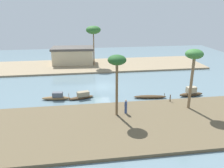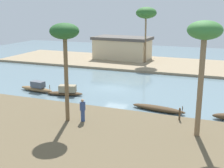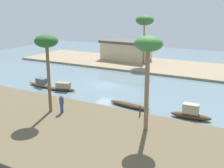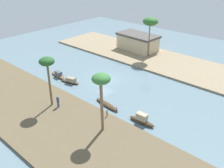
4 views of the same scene
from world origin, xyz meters
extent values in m
plane|color=slate|center=(0.00, 0.00, 0.00)|extent=(75.54, 75.54, 0.00)
cube|color=brown|center=(0.00, -14.04, 0.17)|extent=(47.47, 12.30, 0.33)
cube|color=#937F60|center=(0.00, 14.04, 0.17)|extent=(47.47, 12.30, 0.33)
ellipsoid|color=brown|center=(-7.16, -4.90, 0.24)|extent=(4.19, 1.33, 0.48)
cube|color=#4C515B|center=(-6.92, -4.92, 0.81)|extent=(1.50, 0.94, 0.64)
cylinder|color=brown|center=(-5.36, -5.10, 0.68)|extent=(0.07, 0.07, 0.50)
ellipsoid|color=#47331E|center=(6.30, -6.31, 0.22)|extent=(4.85, 1.51, 0.43)
cylinder|color=#47331E|center=(8.38, -6.58, 0.58)|extent=(0.07, 0.07, 0.37)
ellipsoid|color=#47331E|center=(-3.60, -5.06, 0.18)|extent=(3.79, 1.80, 0.37)
cube|color=gray|center=(-3.32, -4.99, 0.71)|extent=(1.85, 1.21, 0.68)
cylinder|color=#33477A|center=(1.62, -11.47, 0.76)|extent=(0.42, 0.42, 0.85)
cube|color=#33477A|center=(1.62, -11.47, 1.52)|extent=(0.37, 0.42, 0.67)
sphere|color=tan|center=(1.62, -11.47, 1.97)|extent=(0.23, 0.23, 0.23)
cylinder|color=#4C3823|center=(8.43, -8.61, 0.80)|extent=(0.14, 0.14, 0.94)
cylinder|color=brown|center=(0.45, -11.70, 3.49)|extent=(0.30, 0.37, 6.32)
ellipsoid|color=#235623|center=(0.45, -11.70, 7.07)|extent=(2.11, 2.11, 1.16)
cylinder|color=#7F6647|center=(9.94, -11.13, 3.63)|extent=(0.35, 0.52, 6.59)
ellipsoid|color=#387533|center=(9.94, -11.13, 7.35)|extent=(2.17, 2.17, 1.19)
cylinder|color=#7F6647|center=(-0.20, 14.00, 3.80)|extent=(0.26, 0.59, 6.94)
ellipsoid|color=#2D6628|center=(-0.20, 14.00, 7.89)|extent=(3.12, 3.12, 1.72)
cube|color=beige|center=(-4.71, 16.22, 1.92)|extent=(9.14, 5.54, 3.17)
cube|color=#4C4742|center=(-4.71, 16.22, 3.73)|extent=(9.69, 5.87, 0.47)
camera|label=1|loc=(-4.05, -37.71, 12.95)|focal=38.57mm
camera|label=2|loc=(11.09, -30.14, 8.71)|focal=47.02mm
camera|label=3|loc=(16.94, -30.05, 9.93)|focal=42.68mm
camera|label=4|loc=(26.94, -28.53, 19.17)|focal=39.08mm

